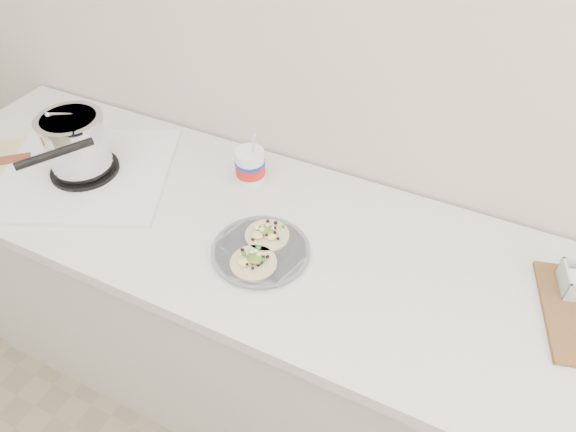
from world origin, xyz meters
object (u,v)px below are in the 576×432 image
at_px(bacon_plate, 4,163).
at_px(stove, 80,154).
at_px(taco_plate, 261,248).
at_px(tub, 251,163).

bearing_deg(bacon_plate, stove, 15.65).
xyz_separation_m(taco_plate, bacon_plate, (-0.90, -0.02, -0.01)).
bearing_deg(taco_plate, stove, 175.10).
bearing_deg(tub, taco_plate, -56.59).
bearing_deg(stove, tub, -1.30).
height_order(taco_plate, tub, tub).
distance_m(taco_plate, bacon_plate, 0.90).
bearing_deg(bacon_plate, taco_plate, 1.31).
bearing_deg(tub, bacon_plate, -159.57).
xyz_separation_m(taco_plate, tub, (-0.17, 0.25, 0.05)).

